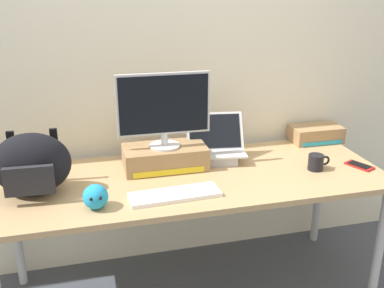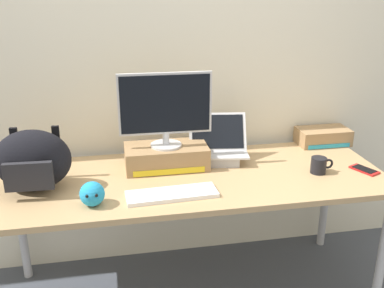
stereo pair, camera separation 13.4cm
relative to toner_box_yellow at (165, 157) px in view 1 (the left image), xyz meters
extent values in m
cube|color=silver|center=(0.12, 0.35, 0.49)|extent=(7.00, 0.10, 2.60)
cube|color=tan|center=(0.12, -0.14, -0.08)|extent=(2.06, 0.78, 0.03)
cylinder|color=#B2B2B7|center=(1.09, -0.47, -0.45)|extent=(0.05, 0.05, 0.72)
cylinder|color=#B2B2B7|center=(-0.85, 0.19, -0.45)|extent=(0.05, 0.05, 0.72)
cylinder|color=#B2B2B7|center=(1.09, 0.19, -0.45)|extent=(0.05, 0.05, 0.72)
cube|color=#9E7A51|center=(0.00, 0.00, 0.00)|extent=(0.45, 0.23, 0.12)
cube|color=yellow|center=(0.00, -0.12, -0.04)|extent=(0.38, 0.00, 0.03)
cylinder|color=silver|center=(0.00, 0.00, 0.07)|extent=(0.17, 0.17, 0.01)
cylinder|color=silver|center=(0.00, 0.00, 0.11)|extent=(0.04, 0.04, 0.07)
cube|color=silver|center=(0.00, 0.00, 0.30)|extent=(0.50, 0.03, 0.33)
cube|color=black|center=(0.00, -0.01, 0.30)|extent=(0.47, 0.01, 0.31)
cube|color=#ADADB2|center=(0.30, 0.03, -0.04)|extent=(0.25, 0.23, 0.05)
cube|color=silver|center=(0.30, 0.03, 0.00)|extent=(0.35, 0.27, 0.01)
cube|color=#B7B7BC|center=(0.30, 0.04, 0.00)|extent=(0.30, 0.16, 0.00)
cube|color=silver|center=(0.31, 0.08, 0.10)|extent=(0.34, 0.16, 0.20)
cube|color=black|center=(0.31, 0.08, 0.10)|extent=(0.30, 0.14, 0.17)
cube|color=white|center=(-0.02, -0.36, -0.05)|extent=(0.44, 0.16, 0.02)
cube|color=silver|center=(-0.02, -0.36, -0.04)|extent=(0.42, 0.14, 0.00)
ellipsoid|color=black|center=(-0.67, -0.15, 0.09)|extent=(0.38, 0.24, 0.31)
cube|color=#232328|center=(-0.68, -0.28, 0.06)|extent=(0.22, 0.04, 0.14)
cube|color=black|center=(-0.77, -0.02, 0.11)|extent=(0.04, 0.02, 0.23)
cube|color=black|center=(-0.57, -0.03, 0.11)|extent=(0.04, 0.02, 0.23)
cylinder|color=black|center=(0.79, -0.23, -0.02)|extent=(0.08, 0.08, 0.09)
torus|color=black|center=(0.85, -0.23, -0.01)|extent=(0.06, 0.01, 0.06)
cube|color=red|center=(1.05, -0.25, -0.06)|extent=(0.13, 0.17, 0.01)
cube|color=black|center=(1.05, -0.25, -0.05)|extent=(0.11, 0.14, 0.00)
sphere|color=#2393CC|center=(-0.39, -0.38, 0.00)|extent=(0.12, 0.12, 0.12)
sphere|color=black|center=(-0.41, -0.43, 0.01)|extent=(0.02, 0.02, 0.02)
sphere|color=black|center=(-0.37, -0.43, 0.01)|extent=(0.02, 0.02, 0.02)
cube|color=#9E7A51|center=(1.02, 0.18, -0.01)|extent=(0.32, 0.18, 0.10)
cube|color=#2899BC|center=(1.02, 0.09, -0.04)|extent=(0.27, 0.00, 0.02)
camera|label=1|loc=(-0.41, -2.23, 0.92)|focal=41.67mm
camera|label=2|loc=(-0.28, -2.26, 0.92)|focal=41.67mm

